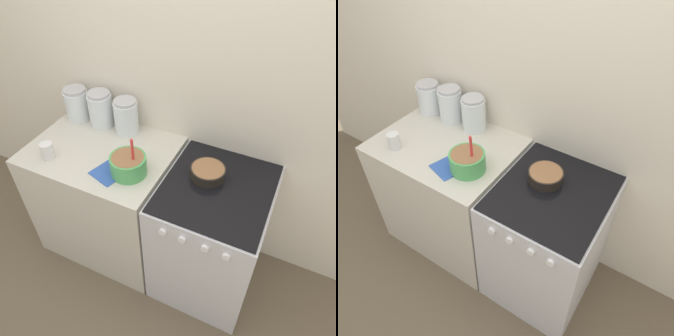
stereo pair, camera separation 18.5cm
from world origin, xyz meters
The scene contains 11 objects.
ground_plane centered at (0.00, 0.00, 0.00)m, with size 12.00×12.00×0.00m, color brown.
wall_back centered at (0.00, 0.71, 1.20)m, with size 4.81×0.05×2.40m.
countertop_cabinet centered at (-0.45, 0.34, 0.45)m, with size 0.90×0.69×0.90m.
stove centered at (0.32, 0.34, 0.45)m, with size 0.62×0.71×0.90m.
mixing_bowl centered at (-0.18, 0.23, 0.97)m, with size 0.21×0.21×0.25m.
baking_pan centered at (0.24, 0.40, 0.93)m, with size 0.20×0.20×0.06m.
storage_jar_left centered at (-0.79, 0.59, 0.99)m, with size 0.17×0.17×0.22m.
storage_jar_middle centered at (-0.59, 0.59, 1.00)m, with size 0.16×0.16×0.24m.
storage_jar_right centered at (-0.40, 0.59, 1.00)m, with size 0.16×0.16×0.23m.
tin_can centered at (-0.69, 0.14, 0.95)m, with size 0.08×0.08×0.10m.
recipe_page centered at (-0.28, 0.20, 0.90)m, with size 0.22×0.25×0.01m.
Camera 1 is at (0.62, -0.92, 2.20)m, focal length 35.00 mm.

